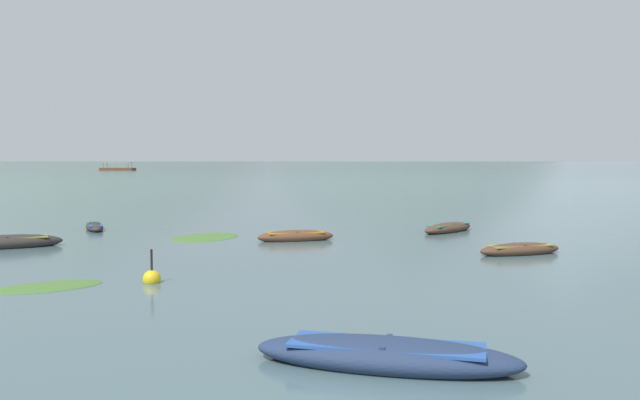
{
  "coord_description": "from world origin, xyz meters",
  "views": [
    {
      "loc": [
        1.3,
        -4.3,
        3.2
      ],
      "look_at": [
        3.86,
        38.25,
        0.57
      ],
      "focal_mm": 37.02,
      "sensor_mm": 36.0,
      "label": 1
    }
  ],
  "objects_px": {
    "rowboat_0": "(448,228)",
    "mooring_buoy": "(152,279)",
    "rowboat_3": "(7,243)",
    "rowboat_5": "(95,227)",
    "rowboat_7": "(520,250)",
    "ferry_0": "(118,169)",
    "rowboat_2": "(296,236)",
    "rowboat_1": "(386,355)"
  },
  "relations": [
    {
      "from": "rowboat_1",
      "to": "rowboat_7",
      "type": "xyz_separation_m",
      "value": [
        6.47,
        11.75,
        -0.02
      ]
    },
    {
      "from": "rowboat_5",
      "to": "rowboat_1",
      "type": "bearing_deg",
      "value": -63.84
    },
    {
      "from": "mooring_buoy",
      "to": "ferry_0",
      "type": "bearing_deg",
      "value": 103.88
    },
    {
      "from": "rowboat_3",
      "to": "rowboat_2",
      "type": "bearing_deg",
      "value": 8.15
    },
    {
      "from": "rowboat_0",
      "to": "rowboat_1",
      "type": "xyz_separation_m",
      "value": [
        -5.8,
        -18.73,
        0.02
      ]
    },
    {
      "from": "rowboat_5",
      "to": "rowboat_7",
      "type": "height_order",
      "value": "rowboat_7"
    },
    {
      "from": "rowboat_0",
      "to": "rowboat_7",
      "type": "xyz_separation_m",
      "value": [
        0.67,
        -6.98,
        -0.01
      ]
    },
    {
      "from": "rowboat_3",
      "to": "mooring_buoy",
      "type": "bearing_deg",
      "value": -47.5
    },
    {
      "from": "rowboat_5",
      "to": "ferry_0",
      "type": "xyz_separation_m",
      "value": [
        -38.81,
        164.53,
        0.32
      ]
    },
    {
      "from": "ferry_0",
      "to": "mooring_buoy",
      "type": "distance_m",
      "value": 183.18
    },
    {
      "from": "rowboat_7",
      "to": "rowboat_5",
      "type": "bearing_deg",
      "value": 151.97
    },
    {
      "from": "rowboat_3",
      "to": "ferry_0",
      "type": "height_order",
      "value": "ferry_0"
    },
    {
      "from": "rowboat_7",
      "to": "mooring_buoy",
      "type": "bearing_deg",
      "value": -158.6
    },
    {
      "from": "ferry_0",
      "to": "rowboat_7",
      "type": "bearing_deg",
      "value": -72.28
    },
    {
      "from": "ferry_0",
      "to": "rowboat_3",
      "type": "bearing_deg",
      "value": -77.64
    },
    {
      "from": "rowboat_5",
      "to": "ferry_0",
      "type": "distance_m",
      "value": 169.04
    },
    {
      "from": "rowboat_5",
      "to": "ferry_0",
      "type": "height_order",
      "value": "ferry_0"
    },
    {
      "from": "rowboat_1",
      "to": "rowboat_5",
      "type": "xyz_separation_m",
      "value": [
        -10.11,
        20.57,
        -0.05
      ]
    },
    {
      "from": "rowboat_0",
      "to": "mooring_buoy",
      "type": "bearing_deg",
      "value": -133.21
    },
    {
      "from": "rowboat_2",
      "to": "ferry_0",
      "type": "xyz_separation_m",
      "value": [
        -47.89,
        169.19,
        0.28
      ]
    },
    {
      "from": "rowboat_2",
      "to": "rowboat_3",
      "type": "distance_m",
      "value": 10.6
    },
    {
      "from": "rowboat_3",
      "to": "rowboat_7",
      "type": "height_order",
      "value": "rowboat_3"
    },
    {
      "from": "rowboat_0",
      "to": "rowboat_1",
      "type": "distance_m",
      "value": 19.61
    },
    {
      "from": "rowboat_3",
      "to": "ferry_0",
      "type": "distance_m",
      "value": 174.74
    },
    {
      "from": "rowboat_3",
      "to": "ferry_0",
      "type": "bearing_deg",
      "value": 102.36
    },
    {
      "from": "rowboat_7",
      "to": "rowboat_3",
      "type": "bearing_deg",
      "value": 171.58
    },
    {
      "from": "rowboat_1",
      "to": "rowboat_3",
      "type": "distance_m",
      "value": 18.45
    },
    {
      "from": "rowboat_0",
      "to": "ferry_0",
      "type": "relative_size",
      "value": 0.31
    },
    {
      "from": "rowboat_2",
      "to": "mooring_buoy",
      "type": "height_order",
      "value": "mooring_buoy"
    },
    {
      "from": "rowboat_1",
      "to": "mooring_buoy",
      "type": "bearing_deg",
      "value": 124.36
    },
    {
      "from": "rowboat_0",
      "to": "rowboat_2",
      "type": "distance_m",
      "value": 7.38
    },
    {
      "from": "rowboat_2",
      "to": "ferry_0",
      "type": "bearing_deg",
      "value": 105.8
    },
    {
      "from": "ferry_0",
      "to": "rowboat_5",
      "type": "bearing_deg",
      "value": -76.73
    },
    {
      "from": "rowboat_0",
      "to": "rowboat_3",
      "type": "height_order",
      "value": "rowboat_3"
    },
    {
      "from": "rowboat_0",
      "to": "rowboat_5",
      "type": "bearing_deg",
      "value": 173.4
    },
    {
      "from": "rowboat_5",
      "to": "rowboat_7",
      "type": "distance_m",
      "value": 18.77
    },
    {
      "from": "rowboat_1",
      "to": "rowboat_5",
      "type": "height_order",
      "value": "rowboat_1"
    },
    {
      "from": "rowboat_1",
      "to": "rowboat_7",
      "type": "bearing_deg",
      "value": 61.18
    },
    {
      "from": "rowboat_0",
      "to": "ferry_0",
      "type": "bearing_deg",
      "value": 108.2
    },
    {
      "from": "rowboat_1",
      "to": "rowboat_3",
      "type": "relative_size",
      "value": 1.12
    },
    {
      "from": "rowboat_5",
      "to": "ferry_0",
      "type": "relative_size",
      "value": 0.3
    },
    {
      "from": "rowboat_1",
      "to": "rowboat_3",
      "type": "xyz_separation_m",
      "value": [
        -11.52,
        14.41,
        0.01
      ]
    }
  ]
}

